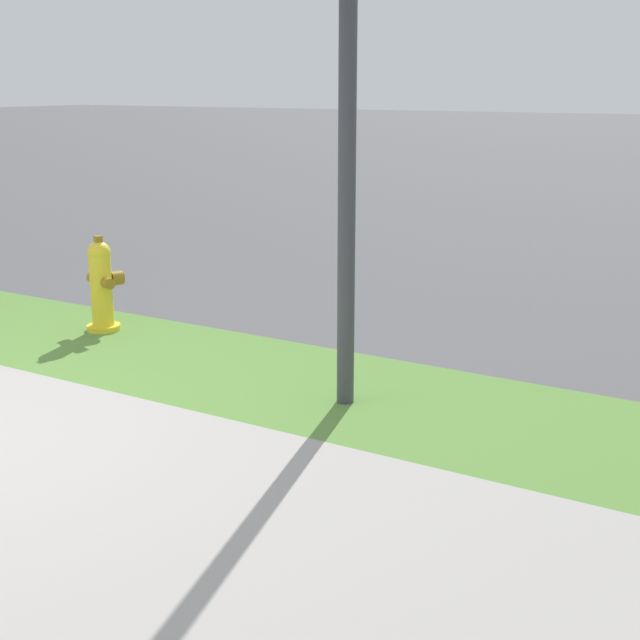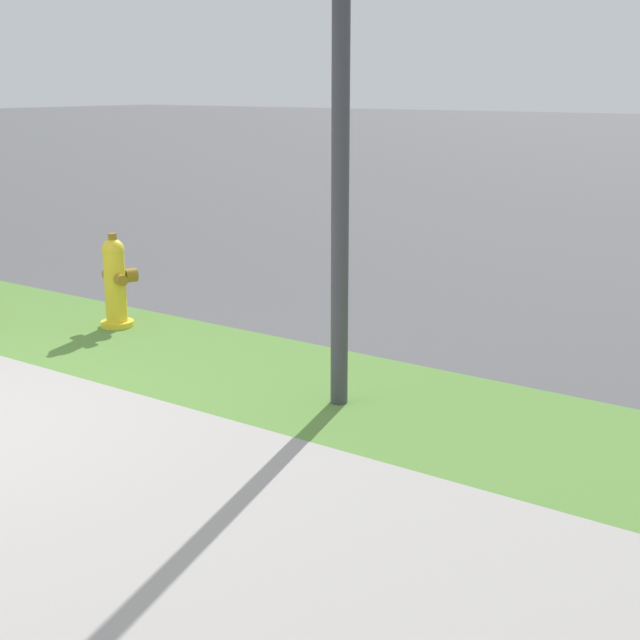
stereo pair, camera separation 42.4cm
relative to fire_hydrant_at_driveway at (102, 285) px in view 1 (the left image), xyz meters
The scene contains 2 objects.
grass_verge 0.91m from the fire_hydrant_at_driveway, 20.97° to the right, with size 18.00×1.64×0.01m, color #568438.
fire_hydrant_at_driveway is the anchor object (origin of this frame).
Camera 1 is at (4.48, -2.77, 2.00)m, focal length 50.00 mm.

